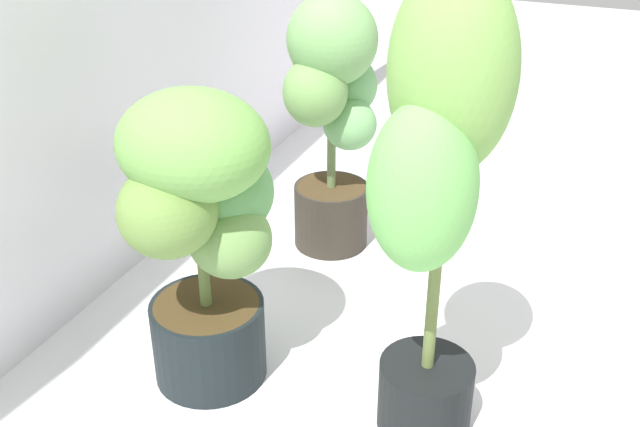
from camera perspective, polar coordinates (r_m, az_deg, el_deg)
The scene contains 4 objects.
ground_plane at distance 1.96m, azimuth 7.31°, elevation -8.90°, with size 8.00×8.00×0.00m, color silver.
potted_plant_back_right at distance 2.15m, azimuth 0.96°, elevation 7.96°, with size 0.36×0.29×0.75m.
potted_plant_front_left at distance 1.36m, azimuth 8.76°, elevation 2.76°, with size 0.38×0.32×0.97m.
potted_plant_back_left at distance 1.62m, azimuth -8.84°, elevation -0.43°, with size 0.42×0.40×0.69m.
Camera 1 is at (-1.54, -0.37, 1.17)m, focal length 42.70 mm.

